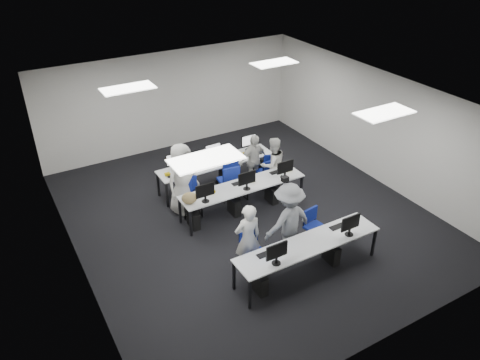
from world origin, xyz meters
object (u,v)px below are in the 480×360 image
chair_5 (184,197)px  photographer (288,221)px  desk_mid (243,187)px  chair_6 (229,187)px  chair_7 (265,177)px  student_3 (253,161)px  desk_front (308,245)px  chair_0 (254,261)px  student_0 (248,239)px  chair_1 (315,233)px  chair_2 (191,203)px  chair_3 (235,188)px  student_1 (273,164)px  student_2 (182,179)px  chair_4 (273,179)px

chair_5 → photographer: 3.09m
chair_5 → desk_mid: bearing=-20.5°
chair_6 → chair_7: chair_6 is taller
student_3 → desk_front: bearing=-109.3°
chair_0 → student_0: student_0 is taller
chair_7 → desk_mid: bearing=-147.0°
photographer → chair_1: bearing=174.4°
desk_front → chair_1: chair_1 is taller
chair_2 → student_3: 2.13m
chair_1 → chair_6: chair_6 is taller
chair_3 → student_0: bearing=-117.6°
chair_3 → student_1: 1.17m
student_3 → photographer: 2.98m
chair_0 → student_0: 0.52m
student_2 → chair_4: bearing=-24.9°
chair_1 → chair_6: 2.76m
student_1 → chair_3: bearing=-4.0°
chair_5 → student_0: student_0 is taller
chair_7 → student_0: student_0 is taller
chair_0 → chair_7: 3.51m
student_0 → student_3: (1.89, 2.87, -0.05)m
chair_7 → student_0: bearing=-129.4°
student_1 → student_3: 0.54m
chair_2 → student_2: student_2 is taller
student_1 → chair_5: bearing=-8.5°
chair_3 → chair_1: bearing=-80.0°
student_1 → chair_4: bearing=-149.4°
student_1 → student_2: 2.47m
chair_3 → student_3: 0.93m
chair_6 → photographer: bearing=-84.0°
photographer → chair_4: bearing=-120.6°
desk_front → chair_3: bearing=87.8°
chair_3 → chair_5: chair_3 is taller
desk_front → chair_5: chair_5 is taller
chair_1 → chair_5: bearing=114.5°
student_0 → student_2: bearing=-81.3°
desk_front → student_3: (0.88, 3.55, 0.06)m
chair_0 → chair_1: 1.69m
chair_5 → chair_7: chair_5 is taller
desk_mid → chair_4: chair_4 is taller
chair_6 → student_3: bearing=20.0°
student_1 → photographer: photographer is taller
photographer → chair_5: bearing=-71.0°
photographer → chair_0: bearing=6.4°
chair_5 → student_2: bearing=-103.5°
chair_7 → student_1: bearing=-73.8°
chair_7 → student_0: (-2.15, -2.68, 0.53)m
chair_1 → student_3: 2.92m
chair_1 → chair_4: bearing=68.9°
desk_front → chair_2: (-1.16, 3.14, -0.39)m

